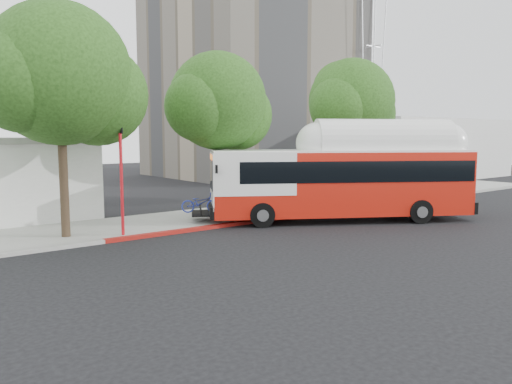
% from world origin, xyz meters
% --- Properties ---
extents(ground, '(120.00, 120.00, 0.00)m').
position_xyz_m(ground, '(0.00, 0.00, 0.00)').
color(ground, black).
rests_on(ground, ground).
extents(sidewalk, '(60.00, 5.00, 0.15)m').
position_xyz_m(sidewalk, '(0.00, 6.50, 0.07)').
color(sidewalk, gray).
rests_on(sidewalk, ground).
extents(curb_strip, '(60.00, 0.30, 0.15)m').
position_xyz_m(curb_strip, '(0.00, 3.90, 0.07)').
color(curb_strip, gray).
rests_on(curb_strip, ground).
extents(red_curb_segment, '(10.00, 0.32, 0.16)m').
position_xyz_m(red_curb_segment, '(-3.00, 3.90, 0.08)').
color(red_curb_segment, maroon).
rests_on(red_curb_segment, ground).
extents(street_tree_left, '(6.67, 5.80, 9.74)m').
position_xyz_m(street_tree_left, '(-8.53, 5.56, 6.60)').
color(street_tree_left, '#2D2116').
rests_on(street_tree_left, ground).
extents(street_tree_mid, '(5.75, 5.00, 8.62)m').
position_xyz_m(street_tree_mid, '(-0.59, 6.06, 5.91)').
color(street_tree_mid, '#2D2116').
rests_on(street_tree_mid, ground).
extents(street_tree_right, '(6.21, 5.40, 9.18)m').
position_xyz_m(street_tree_right, '(9.44, 5.86, 6.26)').
color(street_tree_right, '#2D2116').
rests_on(street_tree_right, ground).
extents(apartment_tower, '(18.00, 18.00, 37.00)m').
position_xyz_m(apartment_tower, '(18.00, 28.00, 17.62)').
color(apartment_tower, gray).
rests_on(apartment_tower, ground).
extents(horizon_block, '(20.00, 12.00, 6.00)m').
position_xyz_m(horizon_block, '(30.00, 16.00, 3.00)').
color(horizon_block, silver).
rests_on(horizon_block, ground).
extents(transit_bus, '(13.38, 9.17, 4.16)m').
position_xyz_m(transit_bus, '(3.68, 1.60, 1.95)').
color(transit_bus, red).
rests_on(transit_bus, ground).
extents(signal_pole, '(0.13, 0.45, 4.71)m').
position_xyz_m(signal_pole, '(-6.99, 4.32, 2.42)').
color(signal_pole, red).
rests_on(signal_pole, ground).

